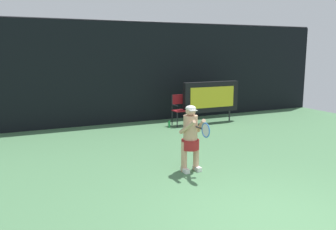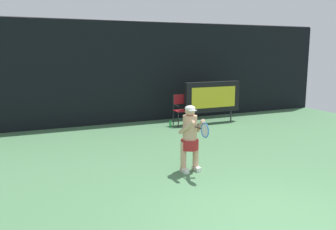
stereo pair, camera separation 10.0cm
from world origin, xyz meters
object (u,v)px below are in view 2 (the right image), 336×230
(water_bottle, at_px, (170,124))
(umpire_chair, at_px, (181,108))
(tennis_player, at_px, (190,136))
(tennis_racket, at_px, (204,130))
(scoreboard, at_px, (212,97))

(water_bottle, bearing_deg, umpire_chair, 20.41)
(water_bottle, relative_size, tennis_player, 0.18)
(water_bottle, height_order, tennis_racket, tennis_racket)
(scoreboard, height_order, water_bottle, scoreboard)
(umpire_chair, bearing_deg, tennis_player, -114.11)
(water_bottle, xyz_separation_m, tennis_player, (-1.51, -4.31, 0.67))
(umpire_chair, relative_size, water_bottle, 4.08)
(umpire_chair, height_order, tennis_racket, tennis_racket)
(tennis_racket, bearing_deg, scoreboard, 54.15)
(scoreboard, height_order, tennis_racket, scoreboard)
(umpire_chair, distance_m, tennis_racket, 5.39)
(water_bottle, relative_size, tennis_racket, 0.44)
(water_bottle, xyz_separation_m, tennis_racket, (-1.46, -4.81, 0.89))
(tennis_player, height_order, tennis_racket, tennis_player)
(scoreboard, relative_size, water_bottle, 8.30)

